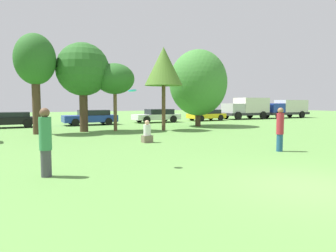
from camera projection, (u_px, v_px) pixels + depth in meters
The scene contains 16 objects.
ground_plane at pixel (308, 187), 7.28m from camera, with size 120.00×120.00×0.00m, color #5B8E42.
person_thrower at pixel (45, 141), 8.18m from camera, with size 0.32×0.32×1.85m.
person_catcher at pixel (280, 129), 12.41m from camera, with size 0.29×0.29×1.78m.
frisbee at pixel (132, 91), 9.32m from camera, with size 0.25×0.25×0.07m.
bystander_sitting at pixel (147, 133), 15.18m from camera, with size 0.48×0.40×1.11m.
tree_1 at pixel (35, 61), 18.79m from camera, with size 2.47×2.47×6.18m.
tree_2 at pixel (83, 70), 20.41m from camera, with size 3.51×3.51×5.92m.
tree_3 at pixel (115, 79), 20.99m from camera, with size 2.68×2.68×4.63m.
tree_4 at pixel (164, 67), 21.37m from camera, with size 2.67×2.67×5.82m.
tree_5 at pixel (198, 83), 25.14m from camera, with size 4.72×4.72×6.26m.
parked_car_black at pixel (8, 119), 23.90m from camera, with size 4.59×2.06×1.22m.
parked_car_blue at pixel (91, 117), 26.83m from camera, with size 4.60×2.17×1.30m.
parked_car_white at pixel (157, 115), 30.10m from camera, with size 4.62×2.19×1.31m.
parked_car_yellow at pixel (207, 115), 33.00m from camera, with size 4.04×2.10×1.19m.
delivery_truck_silver at pixel (247, 107), 36.35m from camera, with size 6.08×2.64×2.49m.
delivery_truck_blue at pixel (287, 108), 38.81m from camera, with size 6.61×2.34×2.24m.
Camera 1 is at (-6.42, -4.57, 2.00)m, focal length 32.87 mm.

